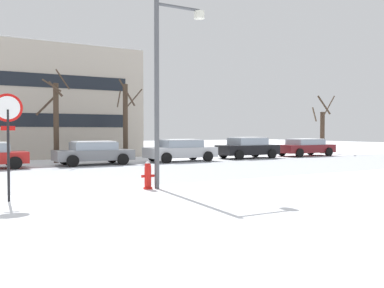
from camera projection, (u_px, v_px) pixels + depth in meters
ground_plane at (30, 189)px, 13.68m from camera, size 120.00×120.00×0.00m
road_surface at (16, 179)px, 16.72m from camera, size 80.00×9.01×0.00m
stop_sign at (8, 126)px, 11.29m from camera, size 0.76×0.08×2.91m
fire_hydrant at (148, 175)px, 13.74m from camera, size 0.44×0.30×0.91m
street_lamp at (165, 75)px, 13.90m from camera, size 1.87×0.36×6.19m
parked_car_gray at (94, 152)px, 23.55m from camera, size 4.28×2.07×1.33m
parked_car_silver at (180, 150)px, 26.15m from camera, size 4.40×2.11×1.38m
parked_car_black at (248, 148)px, 29.13m from camera, size 4.28×2.09×1.47m
parked_car_maroon at (305, 147)px, 31.84m from camera, size 4.56×2.09×1.32m
tree_far_left at (126, 120)px, 27.36m from camera, size 1.74×1.72×5.20m
tree_far_right at (56, 119)px, 24.94m from camera, size 1.90×1.94×5.46m
tree_far_mid at (322, 129)px, 35.69m from camera, size 1.86×1.85×4.87m
building_far_left at (30, 104)px, 32.77m from camera, size 14.16×11.80×7.93m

